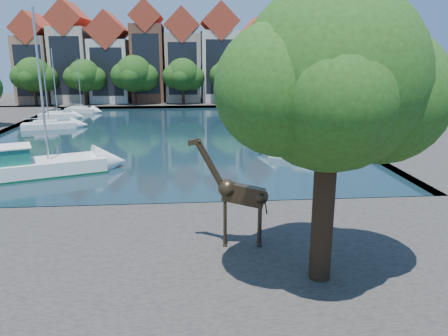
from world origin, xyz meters
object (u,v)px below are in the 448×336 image
object	(u,v)px
motorsailer	(26,165)
sailboat_right_a	(306,152)
plane_tree	(334,85)
giraffe_statue	(238,194)

from	to	relation	value
motorsailer	sailboat_right_a	size ratio (longest dim) A/B	1.41
plane_tree	giraffe_statue	xyz separation A→B (m)	(-2.88, 3.19, -4.82)
giraffe_statue	motorsailer	bearing A→B (deg)	135.18
plane_tree	motorsailer	xyz separation A→B (m)	(-16.65, 16.88, -6.69)
plane_tree	sailboat_right_a	world-z (taller)	plane_tree
motorsailer	sailboat_right_a	xyz separation A→B (m)	(21.67, 4.10, -0.41)
plane_tree	giraffe_statue	bearing A→B (deg)	132.04
giraffe_statue	motorsailer	distance (m)	19.51
sailboat_right_a	plane_tree	bearing A→B (deg)	-103.46
plane_tree	giraffe_statue	size ratio (longest dim) A/B	2.22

